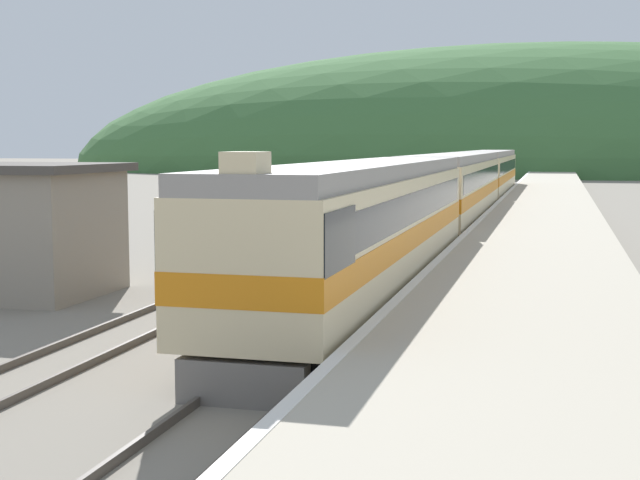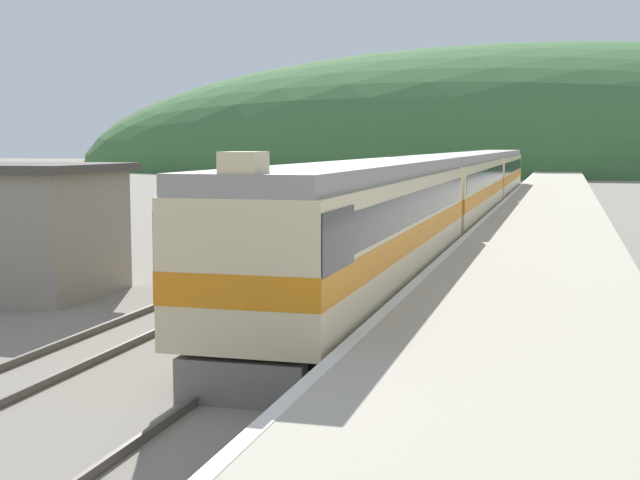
{
  "view_description": "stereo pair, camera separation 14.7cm",
  "coord_description": "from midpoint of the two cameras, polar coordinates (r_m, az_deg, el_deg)",
  "views": [
    {
      "loc": [
        4.99,
        5.4,
        4.35
      ],
      "look_at": [
        0.06,
        23.89,
        2.29
      ],
      "focal_mm": 50.0,
      "sensor_mm": 36.0,
      "label": 1
    },
    {
      "loc": [
        5.13,
        5.43,
        4.35
      ],
      "look_at": [
        0.06,
        23.89,
        2.29
      ],
      "focal_mm": 50.0,
      "sensor_mm": 36.0,
      "label": 2
    }
  ],
  "objects": [
    {
      "name": "platform",
      "position": [
        44.76,
        13.94,
        1.02
      ],
      "size": [
        5.56,
        140.0,
        1.01
      ],
      "color": "#B2A893",
      "rests_on": "ground"
    },
    {
      "name": "track_siding",
      "position": [
        65.43,
        6.48,
        2.36
      ],
      "size": [
        1.52,
        180.0,
        0.16
      ],
      "color": "#4C443D",
      "rests_on": "ground"
    },
    {
      "name": "carriage_third",
      "position": [
        68.46,
        10.69,
        4.16
      ],
      "size": [
        2.93,
        21.99,
        3.87
      ],
      "color": "black",
      "rests_on": "ground"
    },
    {
      "name": "distant_hills",
      "position": [
        147.78,
        12.98,
        4.3
      ],
      "size": [
        156.83,
        70.57,
        40.38
      ],
      "color": "#3D6B38",
      "rests_on": "ground"
    },
    {
      "name": "track_main",
      "position": [
        64.92,
        10.42,
        2.27
      ],
      "size": [
        1.52,
        180.0,
        0.16
      ],
      "color": "#4C443D",
      "rests_on": "ground"
    },
    {
      "name": "express_train_lead_car",
      "position": [
        23.89,
        2.62,
        0.78
      ],
      "size": [
        2.94,
        20.04,
        4.23
      ],
      "color": "black",
      "rests_on": "ground"
    },
    {
      "name": "carriage_second",
      "position": [
        45.71,
        8.55,
        3.26
      ],
      "size": [
        2.93,
        21.99,
        3.87
      ],
      "color": "black",
      "rests_on": "ground"
    }
  ]
}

